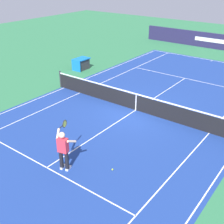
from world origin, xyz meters
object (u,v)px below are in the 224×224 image
tennis_ball (112,169)px  tennis_player_near (63,149)px  tennis_net (136,102)px  equipment_cart_tarped (81,64)px

tennis_ball → tennis_player_near: bearing=-55.9°
tennis_player_near → tennis_net: bearing=-174.1°
tennis_net → tennis_ball: bearing=23.3°
tennis_net → tennis_player_near: tennis_player_near is taller
tennis_net → tennis_player_near: (6.02, 0.62, 0.44)m
tennis_ball → equipment_cart_tarped: bearing=-132.3°
tennis_net → tennis_player_near: 6.06m
tennis_net → tennis_ball: 5.45m
tennis_net → tennis_player_near: size_ratio=6.89×
tennis_net → equipment_cart_tarped: tennis_net is taller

